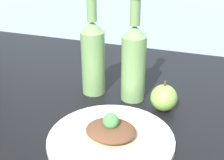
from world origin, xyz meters
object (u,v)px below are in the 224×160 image
(cider_bottle_left, at_px, (93,55))
(cider_bottle_right, at_px, (134,60))
(apple, at_px, (164,98))
(plate, at_px, (111,139))
(plated_food, at_px, (111,131))

(cider_bottle_left, xyz_separation_m, cider_bottle_right, (0.12, 0.00, 0.00))
(apple, bearing_deg, cider_bottle_left, 170.83)
(plate, relative_size, cider_bottle_right, 0.97)
(plate, relative_size, apple, 3.37)
(plate, height_order, cider_bottle_left, cider_bottle_left)
(cider_bottle_right, relative_size, apple, 3.48)
(plate, bearing_deg, plated_food, 0.00)
(plated_food, xyz_separation_m, cider_bottle_right, (-0.01, 0.22, 0.08))
(plated_food, bearing_deg, cider_bottle_right, 92.77)
(apple, bearing_deg, plated_food, -114.59)
(plate, xyz_separation_m, cider_bottle_right, (-0.01, 0.22, 0.11))
(plate, distance_m, cider_bottle_right, 0.24)
(cider_bottle_left, bearing_deg, apple, -9.17)
(plated_food, bearing_deg, apple, 65.41)
(plated_food, relative_size, cider_bottle_left, 0.66)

